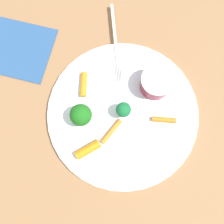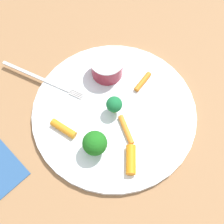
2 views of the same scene
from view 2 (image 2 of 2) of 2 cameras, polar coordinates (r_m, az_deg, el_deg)
The scene contains 10 objects.
ground_plane at distance 0.60m, azimuth 0.39°, elevation -0.34°, with size 2.40×2.40×0.00m, color #936943.
plate at distance 0.60m, azimuth 0.39°, elevation -0.08°, with size 0.31×0.31×0.01m, color white.
sauce_cup at distance 0.62m, azimuth -0.92°, elevation 8.27°, with size 0.07×0.07×0.04m.
broccoli_floret_0 at distance 0.53m, azimuth -3.16°, elevation -5.73°, with size 0.04×0.04×0.05m.
broccoli_floret_1 at distance 0.57m, azimuth 0.36°, elevation 1.69°, with size 0.03×0.03×0.04m.
carrot_stick_0 at distance 0.57m, azimuth 2.58°, elevation -3.24°, with size 0.01×0.01×0.06m, color orange.
carrot_stick_1 at distance 0.58m, azimuth -8.86°, elevation -3.01°, with size 0.01×0.01×0.05m, color orange.
carrot_stick_2 at distance 0.62m, azimuth 5.63°, elevation 5.55°, with size 0.01×0.01×0.05m, color orange.
carrot_stick_3 at distance 0.55m, azimuth 3.31°, elevation -8.74°, with size 0.02×0.02×0.05m, color orange.
fork at distance 0.64m, azimuth -12.45°, elevation 5.78°, with size 0.13×0.14×0.00m.
Camera 2 is at (-0.25, 0.08, 0.54)m, focal length 50.09 mm.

